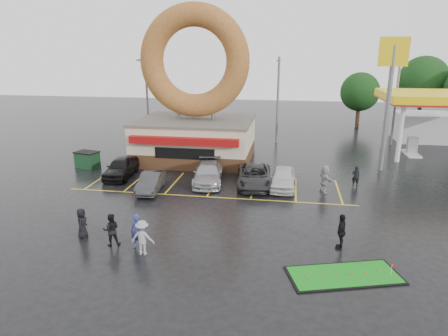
% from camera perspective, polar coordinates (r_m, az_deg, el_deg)
% --- Properties ---
extents(ground, '(120.00, 120.00, 0.00)m').
position_cam_1_polar(ground, '(24.19, -4.16, -6.91)').
color(ground, black).
rests_on(ground, ground).
extents(donut_shop, '(10.20, 8.70, 13.50)m').
position_cam_1_polar(donut_shop, '(35.90, -4.15, 8.20)').
color(donut_shop, '#472B19').
rests_on(donut_shop, ground).
extents(gas_station, '(12.30, 13.65, 5.90)m').
position_cam_1_polar(gas_station, '(45.34, 28.43, 7.02)').
color(gas_station, silver).
rests_on(gas_station, ground).
extents(shell_sign, '(2.20, 0.36, 10.60)m').
position_cam_1_polar(shell_sign, '(34.50, 22.72, 11.55)').
color(shell_sign, slate).
rests_on(shell_sign, ground).
extents(streetlight_left, '(0.40, 2.21, 9.00)m').
position_cam_1_polar(streetlight_left, '(44.50, -10.96, 9.94)').
color(streetlight_left, slate).
rests_on(streetlight_left, ground).
extents(streetlight_mid, '(0.40, 2.21, 9.00)m').
position_cam_1_polar(streetlight_mid, '(42.78, 7.69, 9.84)').
color(streetlight_mid, slate).
rests_on(streetlight_mid, ground).
extents(streetlight_right, '(0.40, 2.21, 9.00)m').
position_cam_1_polar(streetlight_right, '(45.03, 23.37, 8.99)').
color(streetlight_right, slate).
rests_on(streetlight_right, ground).
extents(tree_far_c, '(6.30, 6.30, 9.00)m').
position_cam_1_polar(tree_far_c, '(58.13, 26.60, 11.04)').
color(tree_far_c, '#332114').
rests_on(tree_far_c, ground).
extents(tree_far_d, '(4.90, 4.90, 7.00)m').
position_cam_1_polar(tree_far_d, '(54.50, 18.85, 10.25)').
color(tree_far_d, '#332114').
rests_on(tree_far_d, ground).
extents(car_black, '(2.13, 4.68, 1.56)m').
position_cam_1_polar(car_black, '(32.29, -14.48, 0.09)').
color(car_black, black).
rests_on(car_black, ground).
extents(car_dgrey, '(1.70, 4.03, 1.29)m').
position_cam_1_polar(car_dgrey, '(28.62, -10.41, -2.01)').
color(car_dgrey, '#2E2E31').
rests_on(car_dgrey, ground).
extents(car_silver, '(2.74, 5.33, 1.48)m').
position_cam_1_polar(car_silver, '(29.89, -2.30, -0.77)').
color(car_silver, '#9B9BA0').
rests_on(car_silver, ground).
extents(car_grey, '(2.98, 5.55, 1.48)m').
position_cam_1_polar(car_grey, '(29.33, 4.36, -1.14)').
color(car_grey, '#29282B').
rests_on(car_grey, ground).
extents(car_white, '(1.89, 4.43, 1.49)m').
position_cam_1_polar(car_white, '(29.01, 8.44, -1.46)').
color(car_white, silver).
rests_on(car_white, ground).
extents(person_blue, '(0.67, 0.45, 1.81)m').
position_cam_1_polar(person_blue, '(20.58, -12.33, -8.86)').
color(person_blue, navy).
rests_on(person_blue, ground).
extents(person_blackjkt, '(1.02, 0.92, 1.71)m').
position_cam_1_polar(person_blackjkt, '(21.20, -15.82, -8.48)').
color(person_blackjkt, black).
rests_on(person_blackjkt, ground).
extents(person_hoodie, '(1.14, 0.66, 1.76)m').
position_cam_1_polar(person_hoodie, '(19.95, -11.56, -9.72)').
color(person_hoodie, gray).
rests_on(person_hoodie, ground).
extents(person_bystander, '(0.68, 0.89, 1.64)m').
position_cam_1_polar(person_bystander, '(22.53, -19.63, -7.43)').
color(person_bystander, black).
rests_on(person_bystander, ground).
extents(person_cameraman, '(0.68, 1.15, 1.83)m').
position_cam_1_polar(person_cameraman, '(20.93, 16.42, -8.68)').
color(person_cameraman, black).
rests_on(person_cameraman, ground).
extents(person_walker_near, '(1.22, 1.90, 1.96)m').
position_cam_1_polar(person_walker_near, '(28.66, 14.18, -1.53)').
color(person_walker_near, '#9C9C9F').
rests_on(person_walker_near, ground).
extents(person_walker_far, '(0.58, 0.40, 1.52)m').
position_cam_1_polar(person_walker_far, '(30.67, 18.29, -1.12)').
color(person_walker_far, black).
rests_on(person_walker_far, ground).
extents(dumpster, '(2.04, 1.60, 1.30)m').
position_cam_1_polar(dumpster, '(35.79, -18.94, 1.09)').
color(dumpster, '#194223').
rests_on(dumpster, ground).
extents(putting_green, '(5.33, 3.48, 0.61)m').
position_cam_1_polar(putting_green, '(18.98, 16.77, -14.45)').
color(putting_green, black).
rests_on(putting_green, ground).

